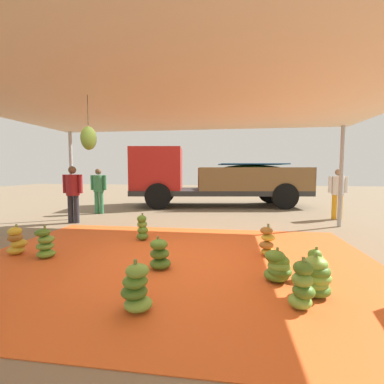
{
  "coord_description": "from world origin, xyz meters",
  "views": [
    {
      "loc": [
        0.96,
        -4.3,
        1.49
      ],
      "look_at": [
        -0.05,
        2.74,
        0.92
      ],
      "focal_mm": 25.52,
      "sensor_mm": 36.0,
      "label": 1
    }
  ],
  "objects_px": {
    "banana_bunch_7": "(278,267)",
    "banana_bunch_10": "(136,289)",
    "banana_bunch_6": "(267,242)",
    "banana_bunch_9": "(45,244)",
    "worker_0": "(338,190)",
    "worker_2": "(73,190)",
    "banana_bunch_5": "(16,242)",
    "cargo_truck_main": "(211,177)",
    "banana_bunch_2": "(142,228)",
    "banana_bunch_1": "(160,255)",
    "banana_bunch_8": "(316,278)",
    "worker_1": "(99,187)",
    "banana_bunch_0": "(316,265)",
    "banana_bunch_4": "(302,287)"
  },
  "relations": [
    {
      "from": "banana_bunch_7",
      "to": "banana_bunch_10",
      "type": "distance_m",
      "value": 1.89
    },
    {
      "from": "banana_bunch_6",
      "to": "banana_bunch_9",
      "type": "height_order",
      "value": "banana_bunch_6"
    },
    {
      "from": "worker_0",
      "to": "worker_2",
      "type": "relative_size",
      "value": 0.96
    },
    {
      "from": "banana_bunch_5",
      "to": "cargo_truck_main",
      "type": "bearing_deg",
      "value": 67.8
    },
    {
      "from": "banana_bunch_2",
      "to": "banana_bunch_5",
      "type": "bearing_deg",
      "value": -145.4
    },
    {
      "from": "banana_bunch_1",
      "to": "banana_bunch_9",
      "type": "bearing_deg",
      "value": 173.4
    },
    {
      "from": "banana_bunch_1",
      "to": "worker_2",
      "type": "height_order",
      "value": "worker_2"
    },
    {
      "from": "banana_bunch_8",
      "to": "worker_1",
      "type": "distance_m",
      "value": 7.78
    },
    {
      "from": "banana_bunch_7",
      "to": "banana_bunch_9",
      "type": "xyz_separation_m",
      "value": [
        -3.75,
        0.47,
        0.03
      ]
    },
    {
      "from": "banana_bunch_0",
      "to": "worker_0",
      "type": "distance_m",
      "value": 5.4
    },
    {
      "from": "banana_bunch_7",
      "to": "worker_0",
      "type": "relative_size",
      "value": 0.3
    },
    {
      "from": "banana_bunch_2",
      "to": "banana_bunch_4",
      "type": "bearing_deg",
      "value": -44.4
    },
    {
      "from": "banana_bunch_6",
      "to": "banana_bunch_9",
      "type": "bearing_deg",
      "value": -170.26
    },
    {
      "from": "banana_bunch_2",
      "to": "banana_bunch_10",
      "type": "xyz_separation_m",
      "value": [
        0.88,
        -2.84,
        -0.01
      ]
    },
    {
      "from": "worker_0",
      "to": "banana_bunch_8",
      "type": "bearing_deg",
      "value": -111.83
    },
    {
      "from": "banana_bunch_4",
      "to": "banana_bunch_10",
      "type": "bearing_deg",
      "value": -171.11
    },
    {
      "from": "banana_bunch_4",
      "to": "banana_bunch_7",
      "type": "relative_size",
      "value": 1.24
    },
    {
      "from": "banana_bunch_5",
      "to": "cargo_truck_main",
      "type": "height_order",
      "value": "cargo_truck_main"
    },
    {
      "from": "banana_bunch_10",
      "to": "worker_0",
      "type": "bearing_deg",
      "value": 55.58
    },
    {
      "from": "banana_bunch_9",
      "to": "banana_bunch_7",
      "type": "bearing_deg",
      "value": -7.18
    },
    {
      "from": "banana_bunch_2",
      "to": "banana_bunch_4",
      "type": "xyz_separation_m",
      "value": [
        2.62,
        -2.57,
        -0.0
      ]
    },
    {
      "from": "banana_bunch_6",
      "to": "worker_2",
      "type": "distance_m",
      "value": 5.59
    },
    {
      "from": "banana_bunch_2",
      "to": "worker_0",
      "type": "bearing_deg",
      "value": 32.78
    },
    {
      "from": "banana_bunch_5",
      "to": "worker_1",
      "type": "xyz_separation_m",
      "value": [
        -0.75,
        4.53,
        0.67
      ]
    },
    {
      "from": "banana_bunch_4",
      "to": "banana_bunch_7",
      "type": "bearing_deg",
      "value": 100.32
    },
    {
      "from": "worker_0",
      "to": "worker_1",
      "type": "relative_size",
      "value": 0.99
    },
    {
      "from": "banana_bunch_6",
      "to": "banana_bunch_9",
      "type": "relative_size",
      "value": 1.0
    },
    {
      "from": "banana_bunch_9",
      "to": "banana_bunch_6",
      "type": "bearing_deg",
      "value": 9.74
    },
    {
      "from": "banana_bunch_4",
      "to": "worker_2",
      "type": "relative_size",
      "value": 0.36
    },
    {
      "from": "banana_bunch_8",
      "to": "banana_bunch_1",
      "type": "bearing_deg",
      "value": 162.88
    },
    {
      "from": "worker_0",
      "to": "worker_1",
      "type": "xyz_separation_m",
      "value": [
        -7.69,
        -0.03,
        0.01
      ]
    },
    {
      "from": "banana_bunch_6",
      "to": "banana_bunch_4",
      "type": "bearing_deg",
      "value": -86.17
    },
    {
      "from": "banana_bunch_0",
      "to": "cargo_truck_main",
      "type": "relative_size",
      "value": 0.06
    },
    {
      "from": "banana_bunch_0",
      "to": "worker_2",
      "type": "relative_size",
      "value": 0.28
    },
    {
      "from": "banana_bunch_1",
      "to": "worker_2",
      "type": "bearing_deg",
      "value": 136.46
    },
    {
      "from": "banana_bunch_2",
      "to": "banana_bunch_8",
      "type": "xyz_separation_m",
      "value": [
        2.86,
        -2.25,
        -0.02
      ]
    },
    {
      "from": "banana_bunch_7",
      "to": "banana_bunch_0",
      "type": "bearing_deg",
      "value": 16.96
    },
    {
      "from": "banana_bunch_2",
      "to": "worker_2",
      "type": "relative_size",
      "value": 0.36
    },
    {
      "from": "worker_2",
      "to": "banana_bunch_1",
      "type": "bearing_deg",
      "value": -43.54
    },
    {
      "from": "worker_2",
      "to": "banana_bunch_6",
      "type": "bearing_deg",
      "value": -24.58
    },
    {
      "from": "banana_bunch_8",
      "to": "worker_2",
      "type": "bearing_deg",
      "value": 144.75
    },
    {
      "from": "worker_0",
      "to": "banana_bunch_7",
      "type": "bearing_deg",
      "value": -116.75
    },
    {
      "from": "banana_bunch_9",
      "to": "worker_0",
      "type": "distance_m",
      "value": 7.87
    },
    {
      "from": "banana_bunch_5",
      "to": "worker_0",
      "type": "height_order",
      "value": "worker_0"
    },
    {
      "from": "banana_bunch_5",
      "to": "cargo_truck_main",
      "type": "relative_size",
      "value": 0.07
    },
    {
      "from": "banana_bunch_10",
      "to": "banana_bunch_0",
      "type": "bearing_deg",
      "value": 28.42
    },
    {
      "from": "banana_bunch_2",
      "to": "banana_bunch_8",
      "type": "bearing_deg",
      "value": -38.13
    },
    {
      "from": "banana_bunch_8",
      "to": "cargo_truck_main",
      "type": "relative_size",
      "value": 0.07
    },
    {
      "from": "banana_bunch_1",
      "to": "banana_bunch_6",
      "type": "bearing_deg",
      "value": 27.61
    },
    {
      "from": "worker_0",
      "to": "banana_bunch_2",
      "type": "bearing_deg",
      "value": -147.22
    }
  ]
}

